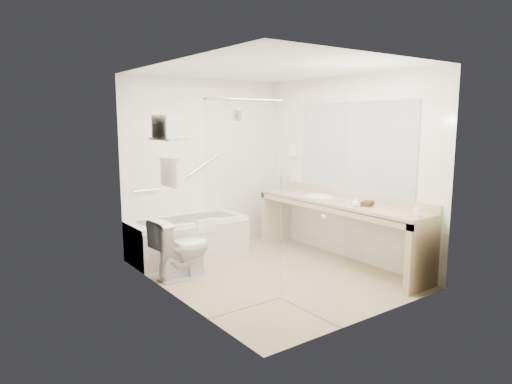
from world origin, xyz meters
TOP-DOWN VIEW (x-y plane):
  - floor at (0.00, 0.00)m, footprint 3.20×3.20m
  - ceiling at (0.00, 0.00)m, footprint 2.60×3.20m
  - wall_back at (0.00, 1.60)m, footprint 2.60×0.10m
  - wall_front at (0.00, -1.60)m, footprint 2.60×0.10m
  - wall_left at (-1.30, 0.00)m, footprint 0.10×3.20m
  - wall_right at (1.30, 0.00)m, footprint 0.10×3.20m
  - bathtub at (-0.50, 1.24)m, footprint 1.60×0.73m
  - grab_bar_short at (-0.95, 1.56)m, footprint 0.40×0.03m
  - grab_bar_long at (-0.05, 1.56)m, footprint 0.53×0.03m
  - shower_enclosure at (-0.63, -0.93)m, footprint 0.96×0.91m
  - towel_shelf at (-1.17, 0.35)m, footprint 0.24×0.55m
  - vanity_counter at (1.02, -0.15)m, footprint 0.55×2.70m
  - sink at (1.05, 0.25)m, footprint 0.40×0.52m
  - faucet at (1.20, 0.25)m, footprint 0.03×0.03m
  - mirror at (1.29, -0.15)m, footprint 0.02×2.00m
  - hairdryer_unit at (1.25, 1.05)m, footprint 0.08×0.10m
  - toilet at (-0.95, 0.53)m, footprint 0.78×0.49m
  - amenity_basket at (1.03, -0.65)m, footprint 0.21×0.17m
  - soap_bottle_a at (0.96, -1.40)m, footprint 0.10×0.16m
  - soap_bottle_b at (0.86, -0.60)m, footprint 0.11×0.12m
  - water_bottle_left at (1.00, 1.03)m, footprint 0.06×0.06m
  - water_bottle_mid at (0.97, 0.82)m, footprint 0.07×0.07m
  - water_bottle_right at (1.04, 1.10)m, footprint 0.06×0.06m
  - drinking_glass_near at (0.85, 1.06)m, footprint 0.07×0.07m
  - drinking_glass_far at (1.01, 0.77)m, footprint 0.09×0.09m

SIDE VIEW (x-z plane):
  - floor at x=0.00m, z-range 0.00..0.00m
  - bathtub at x=-0.50m, z-range -0.02..0.57m
  - toilet at x=-0.95m, z-range 0.00..0.73m
  - vanity_counter at x=1.02m, z-range 0.17..1.12m
  - sink at x=1.05m, z-range 0.75..0.89m
  - amenity_basket at x=1.03m, z-range 0.85..0.91m
  - soap_bottle_a at x=0.96m, z-range 0.85..0.92m
  - drinking_glass_near at x=0.85m, z-range 0.85..0.93m
  - soap_bottle_b at x=0.86m, z-range 0.85..0.94m
  - drinking_glass_far at x=1.01m, z-range 0.85..0.95m
  - faucet at x=1.20m, z-range 0.86..1.00m
  - water_bottle_right at x=1.04m, z-range 0.84..1.04m
  - water_bottle_left at x=1.00m, z-range 0.84..1.05m
  - grab_bar_short at x=-0.95m, z-range 0.93..0.96m
  - water_bottle_mid at x=0.97m, z-range 0.84..1.06m
  - shower_enclosure at x=-0.63m, z-range 0.01..2.12m
  - wall_back at x=0.00m, z-range 0.00..2.50m
  - wall_front at x=0.00m, z-range 0.00..2.50m
  - wall_left at x=-1.30m, z-range 0.00..2.50m
  - wall_right at x=1.30m, z-range 0.00..2.50m
  - grab_bar_long at x=-0.05m, z-range 1.09..1.41m
  - hairdryer_unit at x=1.25m, z-range 1.36..1.54m
  - mirror at x=1.29m, z-range 0.95..2.15m
  - towel_shelf at x=-1.17m, z-range 1.35..2.16m
  - ceiling at x=0.00m, z-range 2.45..2.55m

